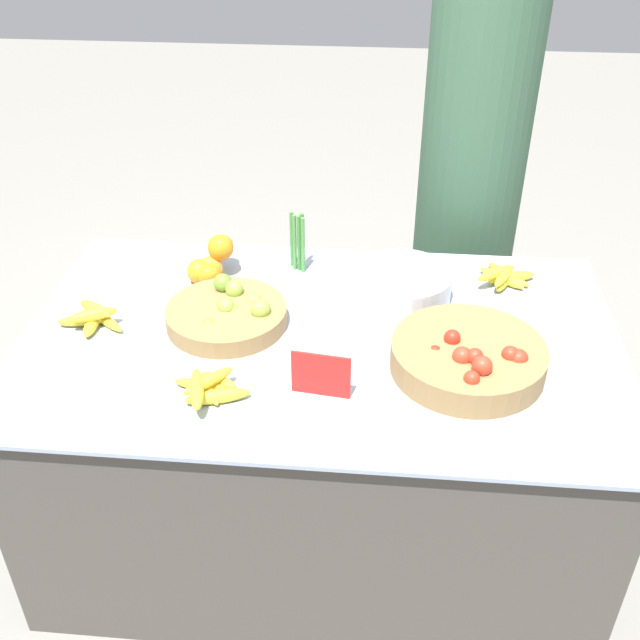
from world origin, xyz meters
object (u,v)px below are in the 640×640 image
object	(u,v)px
price_sign	(321,375)
lime_bowl	(228,314)
metal_bowl	(402,285)
vendor_person	(469,188)
tomato_basket	(468,358)

from	to	relation	value
price_sign	lime_bowl	bearing A→B (deg)	142.00
lime_bowl	metal_bowl	bearing A→B (deg)	20.05
metal_bowl	vendor_person	distance (m)	0.66
tomato_basket	price_sign	bearing A→B (deg)	-160.12
price_sign	vendor_person	distance (m)	1.15
tomato_basket	vendor_person	distance (m)	0.94
tomato_basket	vendor_person	size ratio (longest dim) A/B	0.22
vendor_person	lime_bowl	bearing A→B (deg)	-131.88
tomato_basket	price_sign	size ratio (longest dim) A/B	2.70
lime_bowl	tomato_basket	distance (m)	0.65
vendor_person	price_sign	bearing A→B (deg)	-111.67
tomato_basket	price_sign	world-z (taller)	price_sign
vendor_person	tomato_basket	bearing A→B (deg)	-94.07
tomato_basket	price_sign	distance (m)	0.38
metal_bowl	lime_bowl	bearing A→B (deg)	-159.95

